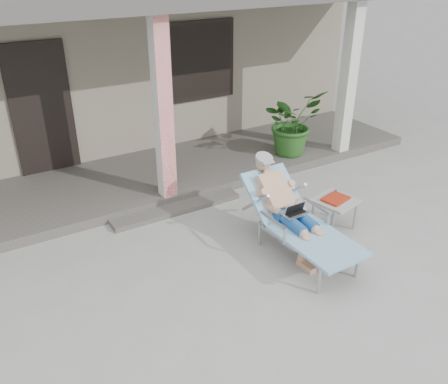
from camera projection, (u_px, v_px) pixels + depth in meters
ground at (245, 277)px, 5.64m from camera, size 60.00×60.00×0.00m
house at (76, 46)px, 9.84m from camera, size 10.40×5.40×3.30m
porch_deck at (147, 178)px, 7.90m from camera, size 10.00×2.00×0.15m
porch_overhang at (134, 4)px, 6.61m from camera, size 10.00×2.30×2.85m
porch_step at (177, 209)px, 7.04m from camera, size 2.00×0.30×0.07m
lounger at (293, 199)px, 5.84m from camera, size 0.71×1.84×1.19m
side_table at (335, 202)px, 6.48m from camera, size 0.61×0.61×0.46m
potted_palm at (292, 122)px, 8.41m from camera, size 1.13×1.01×1.16m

